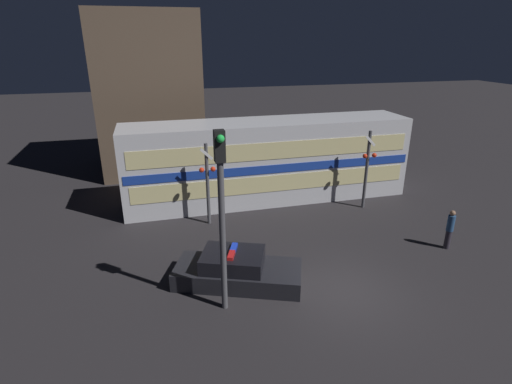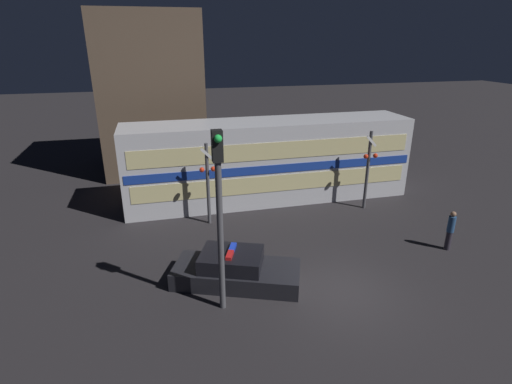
{
  "view_description": "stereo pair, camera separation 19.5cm",
  "coord_description": "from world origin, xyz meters",
  "px_view_note": "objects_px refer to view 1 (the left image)",
  "views": [
    {
      "loc": [
        -5.89,
        -10.43,
        8.18
      ],
      "look_at": [
        -1.74,
        5.22,
        1.9
      ],
      "focal_mm": 28.0,
      "sensor_mm": 36.0,
      "label": 1
    },
    {
      "loc": [
        -5.7,
        -10.48,
        8.18
      ],
      "look_at": [
        -1.74,
        5.22,
        1.9
      ],
      "focal_mm": 28.0,
      "sensor_mm": 36.0,
      "label": 2
    }
  ],
  "objects_px": {
    "train": "(268,161)",
    "police_car": "(237,271)",
    "pedestrian": "(450,229)",
    "crossing_signal_near": "(367,167)",
    "traffic_light_corner": "(222,210)"
  },
  "relations": [
    {
      "from": "train",
      "to": "police_car",
      "type": "relative_size",
      "value": 3.1
    },
    {
      "from": "pedestrian",
      "to": "crossing_signal_near",
      "type": "relative_size",
      "value": 0.42
    },
    {
      "from": "crossing_signal_near",
      "to": "traffic_light_corner",
      "type": "xyz_separation_m",
      "value": [
        -8.41,
        -6.23,
        1.28
      ]
    },
    {
      "from": "police_car",
      "to": "crossing_signal_near",
      "type": "relative_size",
      "value": 1.2
    },
    {
      "from": "police_car",
      "to": "crossing_signal_near",
      "type": "distance_m",
      "value": 9.33
    },
    {
      "from": "traffic_light_corner",
      "to": "crossing_signal_near",
      "type": "bearing_deg",
      "value": 36.53
    },
    {
      "from": "police_car",
      "to": "pedestrian",
      "type": "distance_m",
      "value": 8.97
    },
    {
      "from": "traffic_light_corner",
      "to": "train",
      "type": "bearing_deg",
      "value": 65.26
    },
    {
      "from": "pedestrian",
      "to": "crossing_signal_near",
      "type": "bearing_deg",
      "value": 104.55
    },
    {
      "from": "traffic_light_corner",
      "to": "pedestrian",
      "type": "bearing_deg",
      "value": 8.81
    },
    {
      "from": "train",
      "to": "crossing_signal_near",
      "type": "bearing_deg",
      "value": -29.73
    },
    {
      "from": "train",
      "to": "pedestrian",
      "type": "bearing_deg",
      "value": -52.2
    },
    {
      "from": "crossing_signal_near",
      "to": "traffic_light_corner",
      "type": "bearing_deg",
      "value": -143.47
    },
    {
      "from": "train",
      "to": "police_car",
      "type": "xyz_separation_m",
      "value": [
        -3.34,
        -7.44,
        -1.64
      ]
    },
    {
      "from": "police_car",
      "to": "traffic_light_corner",
      "type": "relative_size",
      "value": 0.82
    }
  ]
}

